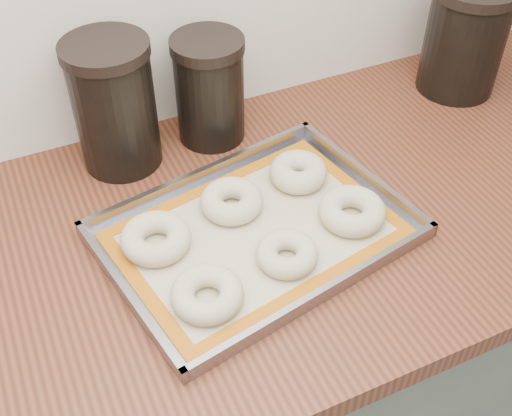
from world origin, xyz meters
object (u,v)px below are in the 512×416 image
bagel_back_mid (232,201)px  bagel_back_right (298,172)px  canister_left (114,105)px  bagel_back_left (156,238)px  canister_mid (210,89)px  baking_tray (256,232)px  bagel_front_left (207,294)px  canister_right (465,38)px  bagel_front_mid (287,254)px  bagel_front_right (352,211)px

bagel_back_mid → bagel_back_right: (0.13, 0.02, 0.00)m
bagel_back_mid → canister_left: 0.26m
bagel_back_left → canister_left: (0.02, 0.23, 0.09)m
bagel_back_left → bagel_back_mid: same height
bagel_back_right → canister_mid: canister_mid is taller
baking_tray → bagel_front_left: size_ratio=4.94×
canister_right → canister_mid: bearing=173.7°
bagel_back_left → canister_right: size_ratio=0.50×
canister_mid → canister_right: size_ratio=0.91×
bagel_front_mid → bagel_back_mid: bearing=102.2°
bagel_back_right → bagel_front_right: bearing=-74.1°
bagel_front_mid → canister_left: size_ratio=0.41×
bagel_front_left → bagel_front_right: bearing=12.3°
bagel_back_left → bagel_back_right: size_ratio=1.10×
baking_tray → bagel_front_right: bearing=-12.9°
baking_tray → bagel_front_mid: bagel_front_mid is taller
bagel_back_mid → canister_right: size_ratio=0.47×
bagel_front_right → baking_tray: bearing=167.1°
baking_tray → canister_right: size_ratio=2.35×
bagel_front_mid → bagel_back_mid: size_ratio=0.91×
bagel_front_left → canister_mid: (0.15, 0.37, 0.08)m
baking_tray → bagel_back_mid: bearing=100.7°
bagel_front_right → canister_right: bearing=32.6°
bagel_front_mid → canister_right: bearing=28.7°
bagel_front_left → bagel_back_mid: bearing=56.6°
bagel_front_right → bagel_back_left: (-0.30, 0.07, -0.00)m
bagel_front_mid → canister_left: (-0.15, 0.34, 0.10)m
baking_tray → bagel_back_left: 0.16m
bagel_front_left → bagel_front_mid: (0.14, 0.02, -0.00)m
bagel_back_right → bagel_back_mid: bearing=-172.2°
canister_mid → bagel_front_left: bearing=-112.8°
bagel_front_left → bagel_front_right: bagel_front_right is taller
baking_tray → bagel_front_left: bagel_front_left is taller
bagel_back_mid → canister_right: 0.59m
bagel_front_left → bagel_back_right: 0.30m
bagel_back_left → canister_right: 0.73m
bagel_back_right → canister_mid: 0.22m
bagel_front_mid → bagel_back_left: 0.20m
bagel_back_right → canister_left: size_ratio=0.43×
baking_tray → bagel_back_left: (-0.15, 0.04, 0.02)m
bagel_front_right → canister_right: (0.40, 0.25, 0.09)m
baking_tray → bagel_back_right: size_ratio=5.20×
canister_left → canister_mid: size_ratio=1.17×
bagel_front_mid → bagel_back_mid: 0.14m
bagel_back_right → canister_left: canister_left is taller
canister_mid → canister_right: (0.51, -0.06, 0.01)m
bagel_front_mid → bagel_back_right: 0.19m
bagel_back_right → canister_left: bearing=143.6°
bagel_front_mid → canister_mid: 0.36m
canister_left → canister_mid: bearing=0.7°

